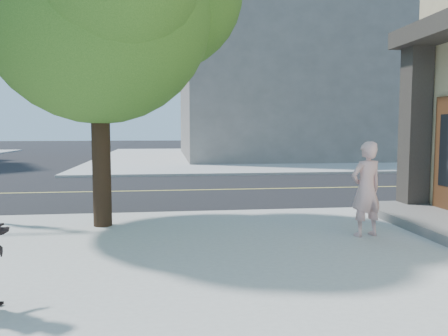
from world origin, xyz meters
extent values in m
plane|color=black|center=(0.00, 0.00, 0.00)|extent=(140.00, 140.00, 0.00)
cube|color=black|center=(0.00, 4.50, 0.01)|extent=(140.00, 9.00, 0.01)
cube|color=#AAAAA8|center=(13.50, 21.50, 0.06)|extent=(29.00, 25.00, 0.12)
cube|color=slate|center=(9.20, -2.20, 0.21)|extent=(1.60, 4.00, 0.18)
cube|color=#35302B|center=(9.70, -0.50, 2.22)|extent=(0.55, 0.55, 4.20)
cube|color=slate|center=(14.00, 22.00, 7.12)|extent=(18.00, 16.00, 14.00)
imported|color=#DBA8A4|center=(7.38, -2.90, 0.99)|extent=(0.72, 0.57, 1.75)
cylinder|color=black|center=(2.44, -1.37, 1.98)|extent=(0.37, 0.37, 3.72)
sphere|color=#427524|center=(2.44, -1.37, 4.47)|extent=(4.55, 4.55, 4.55)
camera|label=1|loc=(3.77, -10.61, 2.10)|focal=35.77mm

